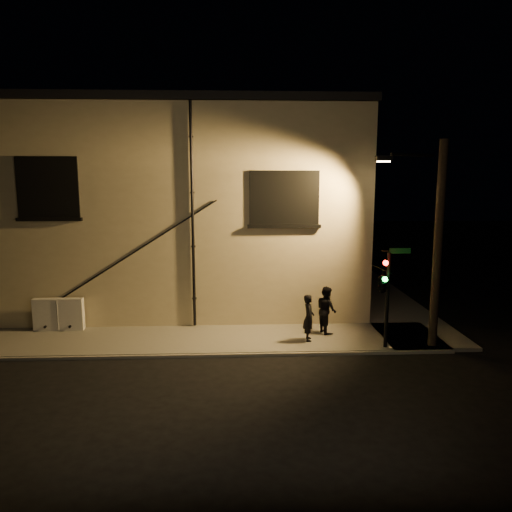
{
  "coord_description": "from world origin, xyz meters",
  "views": [
    {
      "loc": [
        -0.32,
        -15.55,
        5.92
      ],
      "look_at": [
        0.49,
        1.8,
        3.01
      ],
      "focal_mm": 35.0,
      "sensor_mm": 36.0,
      "label": 1
    }
  ],
  "objects_px": {
    "pedestrian_a": "(309,318)",
    "traffic_signal": "(383,282)",
    "utility_cabinet": "(59,314)",
    "streetlamp_pole": "(434,240)",
    "pedestrian_b": "(326,310)"
  },
  "relations": [
    {
      "from": "streetlamp_pole",
      "to": "pedestrian_a",
      "type": "bearing_deg",
      "value": 171.57
    },
    {
      "from": "traffic_signal",
      "to": "pedestrian_b",
      "type": "bearing_deg",
      "value": 131.15
    },
    {
      "from": "pedestrian_a",
      "to": "traffic_signal",
      "type": "height_order",
      "value": "traffic_signal"
    },
    {
      "from": "pedestrian_b",
      "to": "streetlamp_pole",
      "type": "height_order",
      "value": "streetlamp_pole"
    },
    {
      "from": "pedestrian_b",
      "to": "streetlamp_pole",
      "type": "xyz_separation_m",
      "value": [
        3.27,
        -1.41,
        2.74
      ]
    },
    {
      "from": "utility_cabinet",
      "to": "streetlamp_pole",
      "type": "relative_size",
      "value": 0.26
    },
    {
      "from": "traffic_signal",
      "to": "utility_cabinet",
      "type": "bearing_deg",
      "value": 167.57
    },
    {
      "from": "utility_cabinet",
      "to": "pedestrian_a",
      "type": "height_order",
      "value": "pedestrian_a"
    },
    {
      "from": "pedestrian_a",
      "to": "pedestrian_b",
      "type": "relative_size",
      "value": 0.95
    },
    {
      "from": "pedestrian_a",
      "to": "pedestrian_b",
      "type": "height_order",
      "value": "pedestrian_b"
    },
    {
      "from": "streetlamp_pole",
      "to": "traffic_signal",
      "type": "bearing_deg",
      "value": -169.6
    },
    {
      "from": "pedestrian_b",
      "to": "streetlamp_pole",
      "type": "relative_size",
      "value": 0.25
    },
    {
      "from": "utility_cabinet",
      "to": "streetlamp_pole",
      "type": "height_order",
      "value": "streetlamp_pole"
    },
    {
      "from": "pedestrian_a",
      "to": "pedestrian_b",
      "type": "distance_m",
      "value": 1.12
    },
    {
      "from": "pedestrian_a",
      "to": "streetlamp_pole",
      "type": "height_order",
      "value": "streetlamp_pole"
    }
  ]
}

